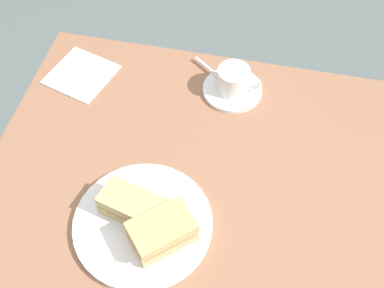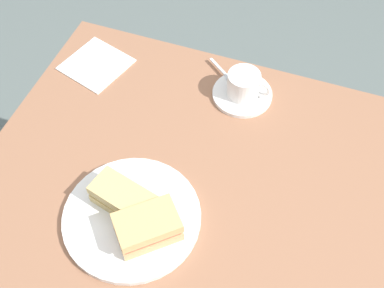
# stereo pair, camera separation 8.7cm
# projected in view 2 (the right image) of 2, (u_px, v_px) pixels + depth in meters

# --- Properties ---
(dining_table) EXTENTS (1.12, 0.79, 0.75)m
(dining_table) POSITION_uv_depth(u_px,v_px,m) (226.00, 214.00, 1.16)
(dining_table) COLOR #936246
(dining_table) RESTS_ON ground_plane
(sandwich_plate) EXTENTS (0.29, 0.29, 0.01)m
(sandwich_plate) POSITION_uv_depth(u_px,v_px,m) (132.00, 217.00, 1.03)
(sandwich_plate) COLOR white
(sandwich_plate) RESTS_ON dining_table
(sandwich_front) EXTENTS (0.15, 0.10, 0.05)m
(sandwich_front) POSITION_uv_depth(u_px,v_px,m) (124.00, 199.00, 1.02)
(sandwich_front) COLOR tan
(sandwich_front) RESTS_ON sandwich_plate
(sandwich_back) EXTENTS (0.15, 0.14, 0.06)m
(sandwich_back) POSITION_uv_depth(u_px,v_px,m) (148.00, 227.00, 0.98)
(sandwich_back) COLOR tan
(sandwich_back) RESTS_ON sandwich_plate
(coffee_saucer) EXTENTS (0.15, 0.15, 0.01)m
(coffee_saucer) POSITION_uv_depth(u_px,v_px,m) (242.00, 94.00, 1.24)
(coffee_saucer) COLOR white
(coffee_saucer) RESTS_ON dining_table
(coffee_cup) EXTENTS (0.11, 0.08, 0.06)m
(coffee_cup) POSITION_uv_depth(u_px,v_px,m) (244.00, 84.00, 1.21)
(coffee_cup) COLOR white
(coffee_cup) RESTS_ON coffee_saucer
(spoon) EXTENTS (0.09, 0.07, 0.01)m
(spoon) POSITION_uv_depth(u_px,v_px,m) (225.00, 74.00, 1.27)
(spoon) COLOR silver
(spoon) RESTS_ON coffee_saucer
(napkin) EXTENTS (0.19, 0.19, 0.00)m
(napkin) POSITION_uv_depth(u_px,v_px,m) (96.00, 64.00, 1.30)
(napkin) COLOR white
(napkin) RESTS_ON dining_table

